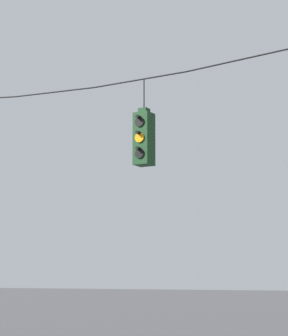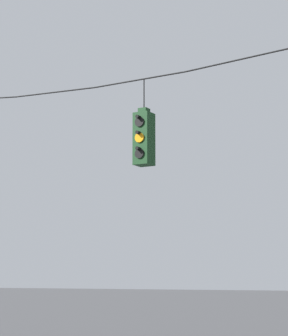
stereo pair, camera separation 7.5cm
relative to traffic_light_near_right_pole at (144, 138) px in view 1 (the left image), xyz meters
name	(u,v)px [view 1 (the left image)]	position (x,y,z in m)	size (l,w,h in m)	color
span_wire	(139,70)	(-0.13, 0.01, 1.45)	(15.34, 0.03, 0.65)	black
traffic_light_near_right_pole	(144,138)	(0.00, 0.00, 0.00)	(0.34, 0.46, 1.79)	#143819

